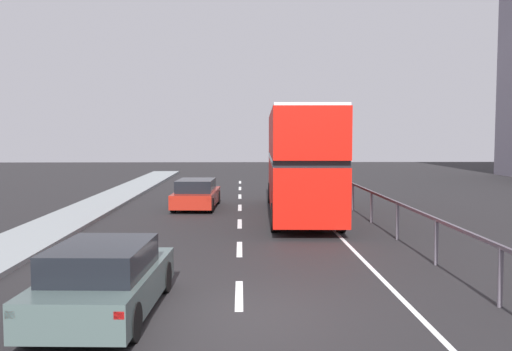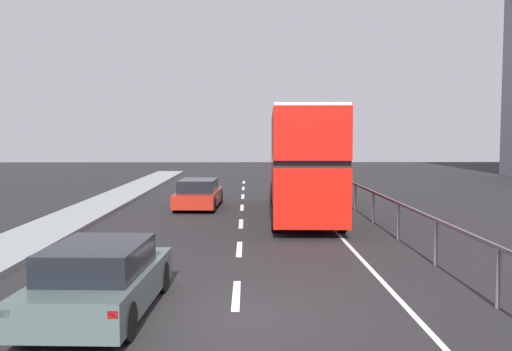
# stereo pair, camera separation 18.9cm
# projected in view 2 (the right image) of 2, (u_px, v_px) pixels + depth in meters

# --- Properties ---
(ground_plane) EXTENTS (75.57, 120.00, 0.10)m
(ground_plane) POSITION_uv_depth(u_px,v_px,m) (235.00, 316.00, 10.31)
(ground_plane) COLOR black
(lane_paint_markings) EXTENTS (3.42, 46.00, 0.01)m
(lane_paint_markings) POSITION_uv_depth(u_px,v_px,m) (299.00, 232.00, 19.03)
(lane_paint_markings) COLOR silver
(lane_paint_markings) RESTS_ON ground
(bridge_side_railing) EXTENTS (0.10, 42.00, 1.21)m
(bridge_side_railing) POSITION_uv_depth(u_px,v_px,m) (385.00, 203.00, 19.30)
(bridge_side_railing) COLOR #564E58
(bridge_side_railing) RESTS_ON ground
(double_decker_bus_red) EXTENTS (2.90, 11.38, 4.33)m
(double_decker_bus_red) POSITION_uv_depth(u_px,v_px,m) (302.00, 159.00, 22.91)
(double_decker_bus_red) COLOR red
(double_decker_bus_red) RESTS_ON ground
(hatchback_car_near) EXTENTS (2.02, 4.31, 1.34)m
(hatchback_car_near) POSITION_uv_depth(u_px,v_px,m) (101.00, 279.00, 10.25)
(hatchback_car_near) COLOR #41504F
(hatchback_car_near) RESTS_ON ground
(sedan_car_ahead) EXTENTS (2.01, 4.58, 1.32)m
(sedan_car_ahead) POSITION_uv_depth(u_px,v_px,m) (199.00, 194.00, 25.42)
(sedan_car_ahead) COLOR maroon
(sedan_car_ahead) RESTS_ON ground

